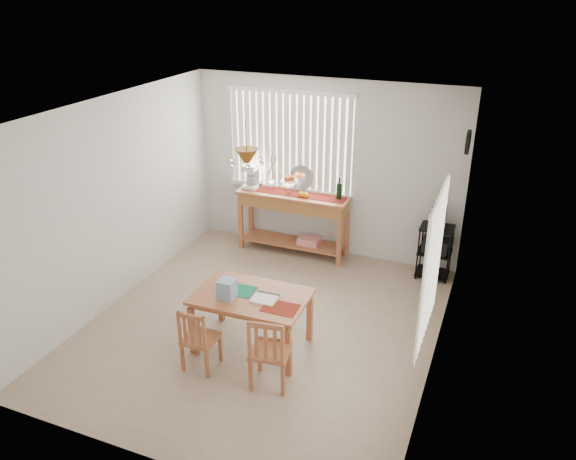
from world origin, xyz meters
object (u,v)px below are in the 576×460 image
at_px(chair_right, 270,352).
at_px(sideboard, 294,209).
at_px(wire_cart, 435,247).
at_px(chair_left, 199,339).
at_px(cart_items, 439,217).
at_px(dining_table, 251,301).

bearing_deg(chair_right, sideboard, 107.04).
xyz_separation_m(sideboard, wire_cart, (2.09, 0.01, -0.25)).
xyz_separation_m(chair_left, chair_right, (0.80, 0.02, 0.05)).
xyz_separation_m(cart_items, chair_right, (-1.18, -2.98, -0.49)).
distance_m(cart_items, dining_table, 2.95).
bearing_deg(chair_left, cart_items, 56.44).
height_order(wire_cart, chair_left, wire_cart).
distance_m(sideboard, wire_cart, 2.11).
distance_m(chair_left, chair_right, 0.81).
distance_m(dining_table, chair_right, 0.74).
xyz_separation_m(wire_cart, cart_items, (0.00, 0.01, 0.44)).
distance_m(wire_cart, cart_items, 0.44).
bearing_deg(chair_left, sideboard, 91.98).
height_order(wire_cart, chair_right, chair_right).
distance_m(wire_cart, dining_table, 2.93).
height_order(sideboard, wire_cart, sideboard).
height_order(dining_table, chair_right, chair_right).
relative_size(cart_items, chair_left, 0.42).
height_order(cart_items, chair_left, cart_items).
bearing_deg(cart_items, dining_table, -124.13).
bearing_deg(dining_table, sideboard, 100.51).
xyz_separation_m(sideboard, dining_table, (0.45, -2.41, -0.12)).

